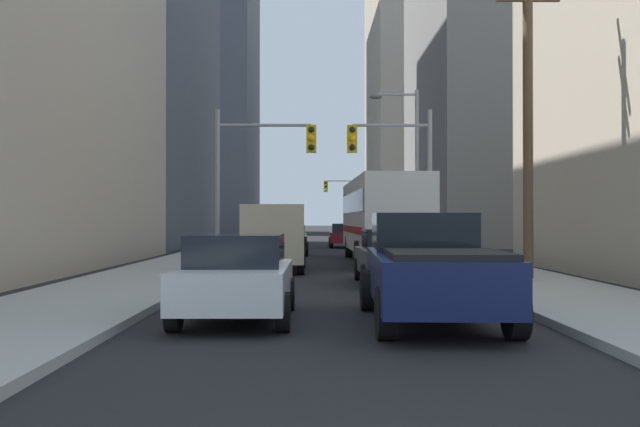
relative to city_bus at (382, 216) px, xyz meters
name	(u,v)px	position (x,y,z in m)	size (l,w,h in m)	color
sidewalk_left	(248,242)	(-7.69, 23.95, -1.85)	(3.55, 160.00, 0.15)	#9E9E99
sidewalk_right	(388,242)	(2.82, 23.95, -1.85)	(3.55, 160.00, 0.15)	#9E9E99
city_bus	(382,216)	(0.00, 0.00, 0.00)	(2.73, 11.55, 3.40)	silver
pickup_truck_navy	(430,268)	(-0.83, -17.07, -1.00)	(2.20, 5.47, 1.90)	#141E4C
cargo_van_beige	(274,234)	(-4.21, -4.71, -0.64)	(2.16, 5.27, 2.26)	#C6B793
sedan_white	(237,277)	(-4.20, -16.86, -1.16)	(1.95, 4.21, 1.52)	white
sedan_grey	(393,256)	(-0.66, -9.88, -1.16)	(1.95, 4.24, 1.52)	slate
sedan_black	(289,240)	(-4.06, 6.35, -1.16)	(1.95, 4.22, 1.52)	black
sedan_silver	(291,236)	(-4.22, 14.26, -1.16)	(1.95, 4.25, 1.52)	#B7BABF
sedan_maroon	(345,235)	(-0.84, 15.93, -1.16)	(1.95, 4.25, 1.52)	maroon
traffic_signal_near_left	(261,160)	(-4.86, -2.10, 2.12)	(3.87, 0.44, 6.00)	gray
traffic_signal_near_right	(394,161)	(0.27, -2.11, 2.09)	(3.27, 0.44, 6.00)	gray
traffic_signal_far_right	(345,195)	(0.14, 37.39, 2.10)	(3.55, 0.44, 6.00)	gray
utility_pole_right	(528,106)	(3.17, -9.53, 3.02)	(2.20, 0.28, 9.37)	brown
street_lamp_right	(409,158)	(1.41, 1.99, 2.59)	(2.18, 0.32, 7.50)	gray
building_left_mid_office	(26,6)	(-22.67, 19.93, 14.63)	(23.89, 22.00, 33.12)	#4C515B
building_left_far_tower	(177,63)	(-21.29, 67.49, 21.13)	(20.96, 20.74, 46.11)	#4C515B
building_right_mid_block	(542,94)	(14.13, 23.06, 9.13)	(17.92, 19.96, 22.12)	gray
building_right_far_highrise	(443,44)	(14.22, 63.72, 22.80)	(18.76, 24.65, 49.46)	#B7A893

